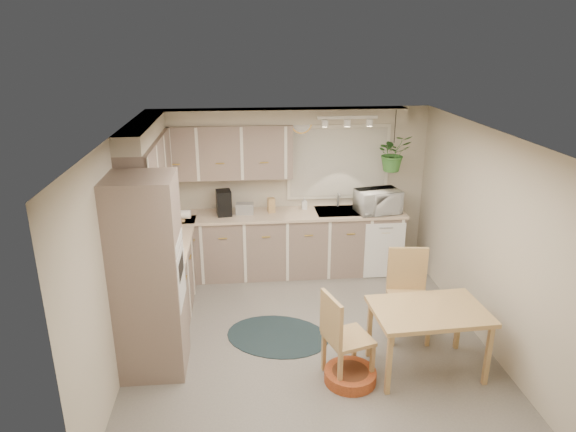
# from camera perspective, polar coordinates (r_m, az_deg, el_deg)

# --- Properties ---
(floor) EXTENTS (4.20, 4.20, 0.00)m
(floor) POSITION_cam_1_polar(r_m,az_deg,el_deg) (6.17, 2.20, -13.43)
(floor) COLOR slate
(floor) RESTS_ON ground
(ceiling) EXTENTS (4.20, 4.20, 0.00)m
(ceiling) POSITION_cam_1_polar(r_m,az_deg,el_deg) (5.27, 2.54, 9.07)
(ceiling) COLOR silver
(ceiling) RESTS_ON wall_back
(wall_back) EXTENTS (4.00, 0.04, 2.40)m
(wall_back) POSITION_cam_1_polar(r_m,az_deg,el_deg) (7.58, 0.27, 2.97)
(wall_back) COLOR #B8AE98
(wall_back) RESTS_ON floor
(wall_front) EXTENTS (4.00, 0.04, 2.40)m
(wall_front) POSITION_cam_1_polar(r_m,az_deg,el_deg) (3.78, 6.69, -15.23)
(wall_front) COLOR #B8AE98
(wall_front) RESTS_ON floor
(wall_left) EXTENTS (0.04, 4.20, 2.40)m
(wall_left) POSITION_cam_1_polar(r_m,az_deg,el_deg) (5.71, -17.98, -3.63)
(wall_left) COLOR #B8AE98
(wall_left) RESTS_ON floor
(wall_right) EXTENTS (0.04, 4.20, 2.40)m
(wall_right) POSITION_cam_1_polar(r_m,az_deg,el_deg) (6.19, 21.05, -2.21)
(wall_right) COLOR #B8AE98
(wall_right) RESTS_ON floor
(base_cab_left) EXTENTS (0.60, 1.85, 0.90)m
(base_cab_left) POSITION_cam_1_polar(r_m,az_deg,el_deg) (6.75, -13.31, -6.57)
(base_cab_left) COLOR gray
(base_cab_left) RESTS_ON floor
(base_cab_back) EXTENTS (3.60, 0.60, 0.90)m
(base_cab_back) POSITION_cam_1_polar(r_m,az_deg,el_deg) (7.53, -1.03, -3.19)
(base_cab_back) COLOR gray
(base_cab_back) RESTS_ON floor
(counter_left) EXTENTS (0.64, 1.89, 0.04)m
(counter_left) POSITION_cam_1_polar(r_m,az_deg,el_deg) (6.56, -13.54, -2.87)
(counter_left) COLOR #CFAF97
(counter_left) RESTS_ON base_cab_left
(counter_back) EXTENTS (3.64, 0.64, 0.04)m
(counter_back) POSITION_cam_1_polar(r_m,az_deg,el_deg) (7.36, -1.04, 0.16)
(counter_back) COLOR #CFAF97
(counter_back) RESTS_ON base_cab_back
(oven_stack) EXTENTS (0.65, 0.65, 2.10)m
(oven_stack) POSITION_cam_1_polar(r_m,az_deg,el_deg) (5.37, -15.23, -6.60)
(oven_stack) COLOR gray
(oven_stack) RESTS_ON floor
(wall_oven_face) EXTENTS (0.02, 0.56, 0.58)m
(wall_oven_face) POSITION_cam_1_polar(r_m,az_deg,el_deg) (5.32, -11.82, -6.55)
(wall_oven_face) COLOR white
(wall_oven_face) RESTS_ON oven_stack
(upper_cab_left) EXTENTS (0.35, 2.00, 0.75)m
(upper_cab_left) POSITION_cam_1_polar(r_m,az_deg,el_deg) (6.42, -15.22, 5.03)
(upper_cab_left) COLOR gray
(upper_cab_left) RESTS_ON wall_left
(upper_cab_back) EXTENTS (2.00, 0.35, 0.75)m
(upper_cab_back) POSITION_cam_1_polar(r_m,az_deg,el_deg) (7.23, -7.55, 7.10)
(upper_cab_back) COLOR gray
(upper_cab_back) RESTS_ON wall_back
(soffit_left) EXTENTS (0.30, 2.00, 0.20)m
(soffit_left) POSITION_cam_1_polar(r_m,az_deg,el_deg) (6.33, -15.82, 9.19)
(soffit_left) COLOR #B8AE98
(soffit_left) RESTS_ON wall_left
(soffit_back) EXTENTS (3.60, 0.30, 0.20)m
(soffit_back) POSITION_cam_1_polar(r_m,az_deg,el_deg) (7.18, -1.21, 11.04)
(soffit_back) COLOR #B8AE98
(soffit_back) RESTS_ON wall_back
(cooktop) EXTENTS (0.52, 0.58, 0.02)m
(cooktop) POSITION_cam_1_polar(r_m,az_deg,el_deg) (6.02, -14.18, -4.70)
(cooktop) COLOR white
(cooktop) RESTS_ON counter_left
(range_hood) EXTENTS (0.40, 0.60, 0.14)m
(range_hood) POSITION_cam_1_polar(r_m,az_deg,el_deg) (5.86, -14.73, -0.64)
(range_hood) COLOR white
(range_hood) RESTS_ON upper_cab_left
(window_blinds) EXTENTS (1.40, 0.02, 1.00)m
(window_blinds) POSITION_cam_1_polar(r_m,az_deg,el_deg) (7.55, 5.63, 5.95)
(window_blinds) COLOR beige
(window_blinds) RESTS_ON wall_back
(window_frame) EXTENTS (1.50, 0.02, 1.10)m
(window_frame) POSITION_cam_1_polar(r_m,az_deg,el_deg) (7.56, 5.61, 5.96)
(window_frame) COLOR beige
(window_frame) RESTS_ON wall_back
(sink) EXTENTS (0.70, 0.48, 0.10)m
(sink) POSITION_cam_1_polar(r_m,az_deg,el_deg) (7.49, 5.83, 0.25)
(sink) COLOR #9C9FA3
(sink) RESTS_ON counter_back
(dishwasher_front) EXTENTS (0.58, 0.02, 0.83)m
(dishwasher_front) POSITION_cam_1_polar(r_m,az_deg,el_deg) (7.51, 10.66, -3.81)
(dishwasher_front) COLOR white
(dishwasher_front) RESTS_ON base_cab_back
(track_light_bar) EXTENTS (0.80, 0.04, 0.04)m
(track_light_bar) POSITION_cam_1_polar(r_m,az_deg,el_deg) (6.91, 6.64, 10.84)
(track_light_bar) COLOR white
(track_light_bar) RESTS_ON ceiling
(wall_clock) EXTENTS (0.30, 0.03, 0.30)m
(wall_clock) POSITION_cam_1_polar(r_m,az_deg,el_deg) (7.35, 1.49, 10.28)
(wall_clock) COLOR gold
(wall_clock) RESTS_ON wall_back
(dining_table) EXTENTS (1.18, 0.82, 0.72)m
(dining_table) POSITION_cam_1_polar(r_m,az_deg,el_deg) (5.67, 15.12, -13.12)
(dining_table) COLOR tan
(dining_table) RESTS_ON floor
(chair_left) EXTENTS (0.56, 0.56, 0.95)m
(chair_left) POSITION_cam_1_polar(r_m,az_deg,el_deg) (5.36, 6.74, -13.07)
(chair_left) COLOR tan
(chair_left) RESTS_ON floor
(chair_back) EXTENTS (0.54, 0.54, 1.03)m
(chair_back) POSITION_cam_1_polar(r_m,az_deg,el_deg) (6.11, 13.33, -8.71)
(chair_back) COLOR tan
(chair_back) RESTS_ON floor
(braided_rug) EXTENTS (1.44, 1.26, 0.01)m
(braided_rug) POSITION_cam_1_polar(r_m,az_deg,el_deg) (6.20, -1.18, -13.19)
(braided_rug) COLOR black
(braided_rug) RESTS_ON floor
(pet_bed) EXTENTS (0.58, 0.58, 0.12)m
(pet_bed) POSITION_cam_1_polar(r_m,az_deg,el_deg) (5.52, 6.92, -17.21)
(pet_bed) COLOR #BD5025
(pet_bed) RESTS_ON floor
(microwave) EXTENTS (0.66, 0.44, 0.41)m
(microwave) POSITION_cam_1_polar(r_m,az_deg,el_deg) (7.44, 9.97, 1.89)
(microwave) COLOR white
(microwave) RESTS_ON counter_back
(soap_bottle) EXTENTS (0.08, 0.17, 0.08)m
(soap_bottle) POSITION_cam_1_polar(r_m,az_deg,el_deg) (7.53, 1.83, 1.08)
(soap_bottle) COLOR white
(soap_bottle) RESTS_ON counter_back
(hanging_plant) EXTENTS (0.53, 0.58, 0.40)m
(hanging_plant) POSITION_cam_1_polar(r_m,az_deg,el_deg) (7.33, 11.59, 6.45)
(hanging_plant) COLOR #346B2B
(hanging_plant) RESTS_ON ceiling
(coffee_maker) EXTENTS (0.23, 0.27, 0.36)m
(coffee_maker) POSITION_cam_1_polar(r_m,az_deg,el_deg) (7.29, -7.14, 1.47)
(coffee_maker) COLOR black
(coffee_maker) RESTS_ON counter_back
(toaster) EXTENTS (0.26, 0.16, 0.15)m
(toaster) POSITION_cam_1_polar(r_m,az_deg,el_deg) (7.34, -4.83, 0.83)
(toaster) COLOR #9C9FA3
(toaster) RESTS_ON counter_back
(knife_block) EXTENTS (0.11, 0.11, 0.21)m
(knife_block) POSITION_cam_1_polar(r_m,az_deg,el_deg) (7.37, -1.88, 1.21)
(knife_block) COLOR tan
(knife_block) RESTS_ON counter_back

